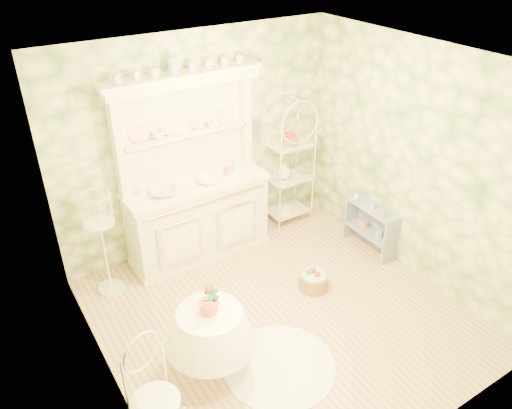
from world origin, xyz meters
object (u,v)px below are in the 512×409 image
kitchen_dresser (195,172)px  birdcage_stand (103,240)px  floor_basket (313,280)px  side_shelf (371,229)px  round_table (211,341)px  cafe_chair (156,406)px  bakers_rack (289,162)px

kitchen_dresser → birdcage_stand: 1.29m
kitchen_dresser → floor_basket: bearing=-59.7°
side_shelf → round_table: 2.73m
kitchen_dresser → birdcage_stand: kitchen_dresser is taller
cafe_chair → kitchen_dresser: bearing=36.2°
birdcage_stand → floor_basket: 2.41m
side_shelf → kitchen_dresser: bearing=144.0°
round_table → cafe_chair: bearing=-149.9°
birdcage_stand → bakers_rack: bearing=3.5°
bakers_rack → round_table: 2.88m
bakers_rack → floor_basket: (-0.62, -1.39, -0.79)m
bakers_rack → birdcage_stand: bakers_rack is taller
kitchen_dresser → side_shelf: kitchen_dresser is taller
kitchen_dresser → cafe_chair: (-1.48, -2.18, -0.75)m
round_table → bakers_rack: bearing=39.9°
side_shelf → cafe_chair: (-3.36, -1.08, 0.09)m
round_table → floor_basket: (1.55, 0.42, -0.26)m
kitchen_dresser → bakers_rack: (1.41, 0.05, -0.25)m
kitchen_dresser → side_shelf: 2.34m
side_shelf → round_table: bearing=-171.6°
bakers_rack → birdcage_stand: size_ratio=1.29×
kitchen_dresser → side_shelf: bearing=-30.3°
round_table → floor_basket: 1.63m
floor_basket → birdcage_stand: bearing=148.2°
cafe_chair → birdcage_stand: size_ratio=0.57×
floor_basket → round_table: bearing=-164.7°
birdcage_stand → floor_basket: size_ratio=4.22×
birdcage_stand → floor_basket: birdcage_stand is taller
bakers_rack → floor_basket: bearing=-114.0°
kitchen_dresser → birdcage_stand: bearing=-174.9°
side_shelf → birdcage_stand: bearing=156.5°
side_shelf → cafe_chair: size_ratio=0.89×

